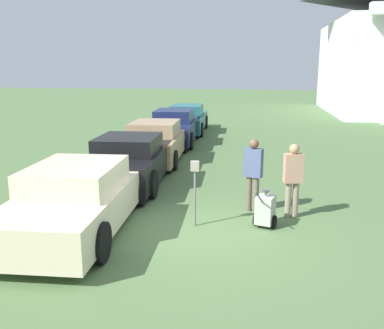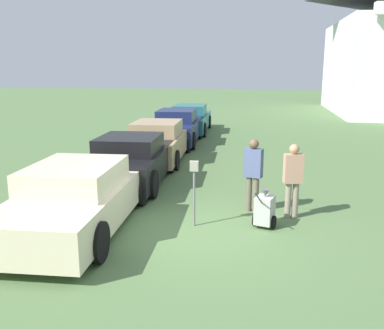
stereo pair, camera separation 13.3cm
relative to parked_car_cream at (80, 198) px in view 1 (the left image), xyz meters
The scene contains 10 objects.
ground_plane 2.62m from the parked_car_cream, ahead, with size 120.00×120.00×0.00m, color #517042.
parked_car_cream is the anchor object (origin of this frame).
parked_car_black 3.68m from the parked_car_cream, 90.01° to the left, with size 2.22×4.71×1.45m.
parked_car_tan 6.97m from the parked_car_cream, 90.00° to the left, with size 2.15×4.95×1.47m.
parked_car_navy 10.62m from the parked_car_cream, 90.00° to the left, with size 2.12×4.84×1.54m.
parked_car_teal 14.16m from the parked_car_cream, 90.00° to the left, with size 2.12×5.26×1.46m.
parking_meter 2.47m from the parked_car_cream, 11.93° to the left, with size 0.18×0.09×1.45m.
person_worker 4.00m from the parked_car_cream, 24.97° to the left, with size 0.47×0.34×1.76m.
person_supervisor 4.73m from the parked_car_cream, 17.04° to the left, with size 0.46×0.30×1.72m.
equipment_cart 3.98m from the parked_car_cream, ahead, with size 0.53×1.00×1.00m.
Camera 1 is at (1.13, -8.31, 3.39)m, focal length 40.00 mm.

